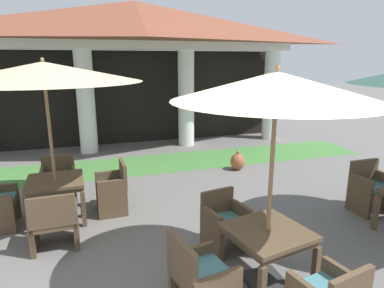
{
  "coord_description": "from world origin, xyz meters",
  "views": [
    {
      "loc": [
        -1.48,
        -2.56,
        2.63
      ],
      "look_at": [
        0.16,
        2.63,
        1.26
      ],
      "focal_mm": 31.33,
      "sensor_mm": 36.0,
      "label": 1
    }
  ],
  "objects_px": {
    "patio_umbrella_mid_left": "(44,73)",
    "patio_chair_mid_left_north": "(59,179)",
    "patio_chair_mid_right_west": "(200,278)",
    "patio_umbrella_mid_right": "(276,89)",
    "terracotta_urn": "(237,162)",
    "patio_chair_mid_right_north": "(224,223)",
    "patio_table_mid_left": "(56,185)",
    "patio_table_mid_right": "(267,238)",
    "patio_chair_near_foreground_north": "(371,188)",
    "patio_chair_mid_left_east": "(113,189)",
    "patio_chair_mid_left_south": "(54,222)"
  },
  "relations": [
    {
      "from": "patio_chair_near_foreground_north",
      "to": "patio_table_mid_right",
      "type": "distance_m",
      "value": 3.06
    },
    {
      "from": "patio_umbrella_mid_right",
      "to": "terracotta_urn",
      "type": "xyz_separation_m",
      "value": [
        1.54,
        4.07,
        -2.13
      ]
    },
    {
      "from": "patio_chair_near_foreground_north",
      "to": "patio_table_mid_left",
      "type": "height_order",
      "value": "patio_chair_near_foreground_north"
    },
    {
      "from": "patio_chair_mid_left_east",
      "to": "patio_chair_mid_left_south",
      "type": "bearing_deg",
      "value": 135.17
    },
    {
      "from": "patio_umbrella_mid_left",
      "to": "patio_chair_near_foreground_north",
      "type": "bearing_deg",
      "value": -14.19
    },
    {
      "from": "patio_umbrella_mid_right",
      "to": "terracotta_urn",
      "type": "height_order",
      "value": "patio_umbrella_mid_right"
    },
    {
      "from": "patio_chair_mid_left_east",
      "to": "patio_table_mid_right",
      "type": "bearing_deg",
      "value": -150.93
    },
    {
      "from": "patio_chair_near_foreground_north",
      "to": "patio_chair_mid_left_east",
      "type": "bearing_deg",
      "value": -18.73
    },
    {
      "from": "patio_chair_mid_left_east",
      "to": "terracotta_urn",
      "type": "bearing_deg",
      "value": -66.39
    },
    {
      "from": "patio_table_mid_left",
      "to": "patio_chair_mid_left_east",
      "type": "height_order",
      "value": "patio_chair_mid_left_east"
    },
    {
      "from": "patio_table_mid_left",
      "to": "patio_umbrella_mid_left",
      "type": "relative_size",
      "value": 0.3
    },
    {
      "from": "patio_umbrella_mid_right",
      "to": "patio_chair_mid_right_north",
      "type": "height_order",
      "value": "patio_umbrella_mid_right"
    },
    {
      "from": "patio_chair_mid_left_north",
      "to": "patio_umbrella_mid_right",
      "type": "height_order",
      "value": "patio_umbrella_mid_right"
    },
    {
      "from": "patio_table_mid_left",
      "to": "patio_chair_mid_right_north",
      "type": "bearing_deg",
      "value": -36.46
    },
    {
      "from": "patio_umbrella_mid_left",
      "to": "patio_table_mid_right",
      "type": "height_order",
      "value": "patio_umbrella_mid_left"
    },
    {
      "from": "patio_chair_mid_left_north",
      "to": "patio_chair_mid_right_west",
      "type": "xyz_separation_m",
      "value": [
        1.62,
        -3.67,
        0.01
      ]
    },
    {
      "from": "patio_chair_near_foreground_north",
      "to": "patio_chair_mid_left_east",
      "type": "relative_size",
      "value": 1.0
    },
    {
      "from": "patio_chair_mid_left_north",
      "to": "patio_chair_mid_right_west",
      "type": "bearing_deg",
      "value": 112.15
    },
    {
      "from": "patio_umbrella_mid_left",
      "to": "patio_chair_mid_right_west",
      "type": "bearing_deg",
      "value": -59.86
    },
    {
      "from": "patio_chair_mid_left_north",
      "to": "patio_umbrella_mid_right",
      "type": "bearing_deg",
      "value": 123.86
    },
    {
      "from": "patio_umbrella_mid_left",
      "to": "patio_chair_mid_left_east",
      "type": "distance_m",
      "value": 2.21
    },
    {
      "from": "patio_table_mid_right",
      "to": "patio_umbrella_mid_left",
      "type": "bearing_deg",
      "value": 133.84
    },
    {
      "from": "patio_umbrella_mid_left",
      "to": "terracotta_urn",
      "type": "relative_size",
      "value": 6.26
    },
    {
      "from": "patio_table_mid_left",
      "to": "patio_chair_mid_left_north",
      "type": "xyz_separation_m",
      "value": [
        -0.03,
        0.92,
        -0.22
      ]
    },
    {
      "from": "patio_chair_mid_left_north",
      "to": "patio_chair_mid_right_west",
      "type": "relative_size",
      "value": 0.91
    },
    {
      "from": "patio_chair_mid_left_north",
      "to": "patio_chair_mid_right_north",
      "type": "distance_m",
      "value": 3.52
    },
    {
      "from": "patio_chair_near_foreground_north",
      "to": "patio_chair_mid_right_north",
      "type": "distance_m",
      "value": 2.98
    },
    {
      "from": "patio_chair_mid_right_north",
      "to": "terracotta_urn",
      "type": "height_order",
      "value": "patio_chair_mid_right_north"
    },
    {
      "from": "patio_chair_mid_left_east",
      "to": "patio_umbrella_mid_right",
      "type": "height_order",
      "value": "patio_umbrella_mid_right"
    },
    {
      "from": "patio_chair_mid_right_north",
      "to": "patio_table_mid_left",
      "type": "bearing_deg",
      "value": -47.25
    },
    {
      "from": "patio_table_mid_left",
      "to": "patio_chair_mid_left_east",
      "type": "relative_size",
      "value": 1.01
    },
    {
      "from": "patio_chair_mid_left_south",
      "to": "patio_chair_near_foreground_north",
      "type": "bearing_deg",
      "value": -6.07
    },
    {
      "from": "patio_chair_mid_right_west",
      "to": "patio_umbrella_mid_right",
      "type": "bearing_deg",
      "value": 90.0
    },
    {
      "from": "patio_chair_mid_left_north",
      "to": "terracotta_urn",
      "type": "bearing_deg",
      "value": -173.72
    },
    {
      "from": "patio_chair_mid_left_east",
      "to": "terracotta_urn",
      "type": "relative_size",
      "value": 1.88
    },
    {
      "from": "patio_table_mid_right",
      "to": "patio_chair_mid_left_east",
      "type": "bearing_deg",
      "value": 120.76
    },
    {
      "from": "patio_chair_near_foreground_north",
      "to": "terracotta_urn",
      "type": "distance_m",
      "value": 3.09
    },
    {
      "from": "patio_chair_near_foreground_north",
      "to": "patio_table_mid_right",
      "type": "relative_size",
      "value": 0.9
    },
    {
      "from": "patio_chair_mid_left_north",
      "to": "terracotta_urn",
      "type": "relative_size",
      "value": 1.69
    },
    {
      "from": "patio_table_mid_right",
      "to": "patio_chair_mid_right_north",
      "type": "relative_size",
      "value": 1.19
    },
    {
      "from": "patio_umbrella_mid_left",
      "to": "terracotta_urn",
      "type": "height_order",
      "value": "patio_umbrella_mid_left"
    },
    {
      "from": "patio_chair_mid_right_west",
      "to": "patio_chair_mid_left_east",
      "type": "bearing_deg",
      "value": -177.22
    },
    {
      "from": "patio_umbrella_mid_left",
      "to": "patio_chair_mid_left_north",
      "type": "xyz_separation_m",
      "value": [
        -0.03,
        0.92,
        -2.04
      ]
    },
    {
      "from": "patio_table_mid_left",
      "to": "patio_umbrella_mid_left",
      "type": "distance_m",
      "value": 1.82
    },
    {
      "from": "patio_chair_mid_right_west",
      "to": "patio_table_mid_left",
      "type": "bearing_deg",
      "value": -160.65
    },
    {
      "from": "patio_chair_mid_right_north",
      "to": "patio_chair_near_foreground_north",
      "type": "bearing_deg",
      "value": 176.45
    },
    {
      "from": "patio_chair_near_foreground_north",
      "to": "patio_chair_mid_left_south",
      "type": "xyz_separation_m",
      "value": [
        -5.24,
        0.4,
        -0.03
      ]
    },
    {
      "from": "patio_table_mid_right",
      "to": "patio_chair_mid_right_west",
      "type": "height_order",
      "value": "patio_chair_mid_right_west"
    },
    {
      "from": "patio_chair_mid_left_east",
      "to": "terracotta_urn",
      "type": "xyz_separation_m",
      "value": [
        3.09,
        1.46,
        -0.22
      ]
    },
    {
      "from": "patio_chair_mid_left_north",
      "to": "patio_chair_mid_left_south",
      "type": "xyz_separation_m",
      "value": [
        0.05,
        -1.85,
        0.01
      ]
    }
  ]
}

